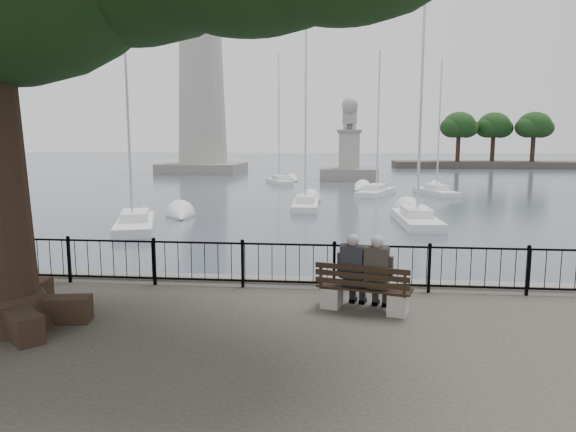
# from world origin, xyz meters

# --- Properties ---
(harbor) EXTENTS (260.00, 260.00, 1.20)m
(harbor) POSITION_xyz_m (0.00, 3.00, -0.50)
(harbor) COLOR slate
(harbor) RESTS_ON ground
(railing) EXTENTS (22.06, 0.06, 1.00)m
(railing) POSITION_xyz_m (0.00, 2.50, 0.56)
(railing) COLOR black
(railing) RESTS_ON ground
(bench) EXTENTS (1.84, 0.98, 0.93)m
(bench) POSITION_xyz_m (1.58, 1.15, 0.33)
(bench) COLOR gray
(bench) RESTS_ON ground
(person_left) EXTENTS (0.55, 0.80, 1.48)m
(person_left) POSITION_xyz_m (1.39, 1.30, 0.68)
(person_left) COLOR black
(person_left) RESTS_ON ground
(person_right) EXTENTS (0.55, 0.80, 1.48)m
(person_right) POSITION_xyz_m (1.83, 1.18, 0.68)
(person_right) COLOR #2D2623
(person_right) RESTS_ON ground
(lighthouse) EXTENTS (10.68, 10.68, 32.47)m
(lighthouse) POSITION_xyz_m (-18.00, 62.00, 12.75)
(lighthouse) COLOR slate
(lighthouse) RESTS_ON ground
(lion_monument) EXTENTS (6.24, 6.24, 9.15)m
(lion_monument) POSITION_xyz_m (2.00, 49.93, 1.31)
(lion_monument) COLOR slate
(lion_monument) RESTS_ON ground
(sailboat_a) EXTENTS (3.60, 6.31, 11.97)m
(sailboat_a) POSITION_xyz_m (-8.85, 15.53, -0.67)
(sailboat_a) COLOR white
(sailboat_a) RESTS_ON ground
(sailboat_b) EXTENTS (1.74, 5.67, 11.38)m
(sailboat_b) POSITION_xyz_m (-1.09, 24.06, -0.67)
(sailboat_b) COLOR white
(sailboat_b) RESTS_ON ground
(sailboat_c) EXTENTS (2.02, 6.28, 11.81)m
(sailboat_c) POSITION_xyz_m (5.00, 18.34, -0.68)
(sailboat_c) COLOR white
(sailboat_c) RESTS_ON ground
(sailboat_f) EXTENTS (3.64, 6.23, 11.40)m
(sailboat_f) POSITION_xyz_m (3.96, 33.14, -0.68)
(sailboat_f) COLOR white
(sailboat_f) RESTS_ON ground
(sailboat_g) EXTENTS (2.95, 5.81, 10.68)m
(sailboat_g) POSITION_xyz_m (8.75, 33.82, -0.69)
(sailboat_g) COLOR white
(sailboat_g) RESTS_ON ground
(sailboat_h) EXTENTS (3.47, 5.58, 13.01)m
(sailboat_h) POSITION_xyz_m (-5.14, 43.83, -0.62)
(sailboat_h) COLOR white
(sailboat_h) RESTS_ON ground
(far_shore) EXTENTS (30.00, 8.60, 9.18)m
(far_shore) POSITION_xyz_m (25.54, 79.46, 3.00)
(far_shore) COLOR #38332E
(far_shore) RESTS_ON ground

